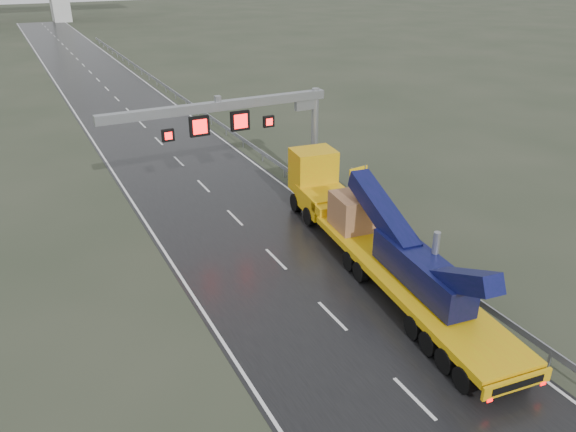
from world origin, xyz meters
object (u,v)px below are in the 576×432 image
sign_gantry (250,121)px  exit_sign_pair (358,177)px  striped_barrier (332,203)px  heavy_haul_truck (366,227)px

sign_gantry → exit_sign_pair: bearing=-28.9°
sign_gantry → striped_barrier: bearing=-45.7°
heavy_haul_truck → striped_barrier: bearing=82.1°
sign_gantry → exit_sign_pair: sign_gantry is taller
sign_gantry → heavy_haul_truck: 10.93m
heavy_haul_truck → striped_barrier: size_ratio=17.02×
heavy_haul_truck → striped_barrier: 6.31m
exit_sign_pair → striped_barrier: 2.67m
exit_sign_pair → striped_barrier: exit_sign_pair is taller
sign_gantry → exit_sign_pair: size_ratio=5.80×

